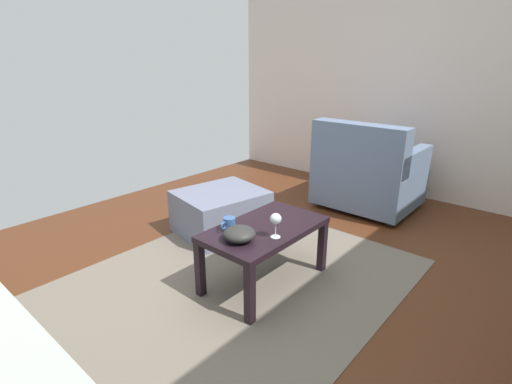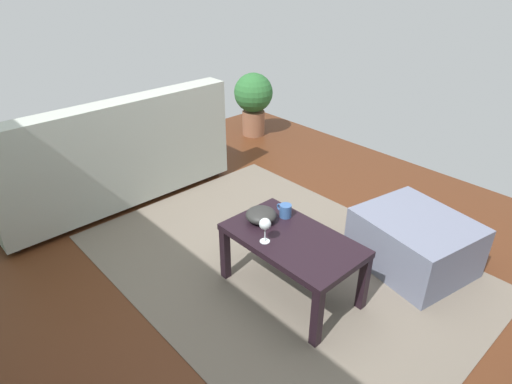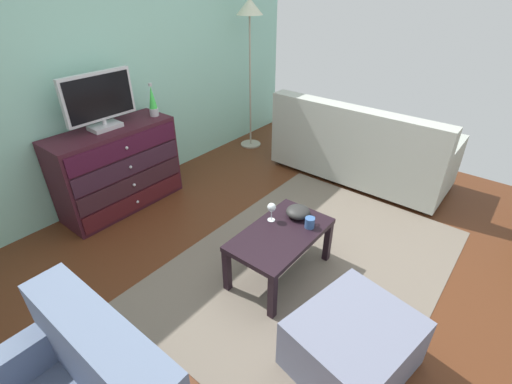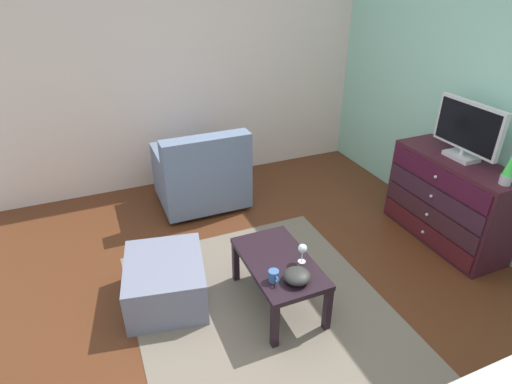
% 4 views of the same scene
% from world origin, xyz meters
% --- Properties ---
extents(ground_plane, '(5.54, 4.72, 0.05)m').
position_xyz_m(ground_plane, '(0.00, 0.00, -0.03)').
color(ground_plane, '#532A16').
extents(wall_accent_rear, '(5.54, 0.12, 2.53)m').
position_xyz_m(wall_accent_rear, '(0.00, 2.12, 1.26)').
color(wall_accent_rear, '#91CDB8').
rests_on(wall_accent_rear, ground_plane).
extents(area_rug, '(2.60, 1.90, 0.01)m').
position_xyz_m(area_rug, '(0.20, -0.20, 0.00)').
color(area_rug, '#706558').
rests_on(area_rug, ground_plane).
extents(dresser, '(1.19, 0.49, 0.85)m').
position_xyz_m(dresser, '(-0.23, 1.81, 0.42)').
color(dresser, '#3D1722').
rests_on(dresser, ground_plane).
extents(tv, '(0.67, 0.18, 0.51)m').
position_xyz_m(tv, '(-0.24, 1.83, 1.12)').
color(tv, silver).
rests_on(tv, dresser).
extents(lava_lamp, '(0.09, 0.09, 0.33)m').
position_xyz_m(lava_lamp, '(0.27, 1.77, 0.99)').
color(lava_lamp, '#B7B7BC').
rests_on(lava_lamp, dresser).
extents(coffee_table, '(0.83, 0.48, 0.41)m').
position_xyz_m(coffee_table, '(-0.05, -0.05, 0.36)').
color(coffee_table, black).
rests_on(coffee_table, ground_plane).
extents(wine_glass, '(0.07, 0.07, 0.16)m').
position_xyz_m(wine_glass, '(0.03, 0.10, 0.53)').
color(wine_glass, silver).
rests_on(wine_glass, coffee_table).
extents(mug, '(0.11, 0.08, 0.08)m').
position_xyz_m(mug, '(0.15, -0.19, 0.46)').
color(mug, '#375D9B').
rests_on(mug, coffee_table).
extents(bowl_decorative, '(0.19, 0.19, 0.09)m').
position_xyz_m(bowl_decorative, '(0.21, -0.04, 0.46)').
color(bowl_decorative, '#2B2B29').
rests_on(bowl_decorative, coffee_table).
extents(couch_large, '(0.85, 1.97, 0.91)m').
position_xyz_m(couch_large, '(1.85, 0.19, 0.35)').
color(couch_large, '#332319').
rests_on(couch_large, ground_plane).
extents(ottoman, '(0.80, 0.72, 0.37)m').
position_xyz_m(ottoman, '(-0.42, -0.86, 0.18)').
color(ottoman, slate).
rests_on(ottoman, ground_plane).
extents(standing_lamp, '(0.32, 0.32, 1.85)m').
position_xyz_m(standing_lamp, '(1.80, 1.76, 1.59)').
color(standing_lamp, '#A59E8C').
rests_on(standing_lamp, ground_plane).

